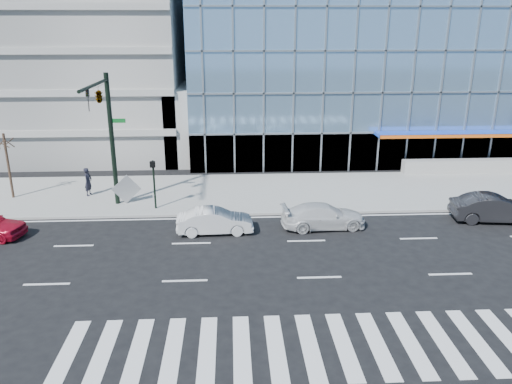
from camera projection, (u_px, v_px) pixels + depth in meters
ground at (306, 241)px, 26.12m from camera, size 160.00×160.00×0.00m
sidewalk at (289, 191)px, 33.67m from camera, size 120.00×8.00×0.15m
theatre_building at (411, 60)px, 49.04m from camera, size 42.00×26.00×15.00m
parking_garage at (56, 33)px, 46.59m from camera, size 24.00×24.00×20.00m
ramp_block at (205, 122)px, 41.92m from camera, size 6.00×8.00×6.00m
traffic_signal at (103, 111)px, 27.95m from camera, size 1.14×5.74×8.00m
ped_signal_post at (154, 177)px, 29.71m from camera, size 0.30×0.33×3.00m
street_tree_near at (5, 142)px, 31.15m from camera, size 1.10×1.10×4.23m
white_suv at (323, 216)px, 27.67m from camera, size 4.81×2.25×1.36m
white_sedan at (215, 221)px, 26.96m from camera, size 4.17×1.60×1.36m
dark_sedan at (494, 208)px, 28.53m from camera, size 4.90×2.18×1.56m
pedestrian at (88, 182)px, 32.43m from camera, size 0.57×0.75×1.85m
tilted_panel at (126, 189)px, 30.97m from camera, size 1.75×0.67×1.83m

